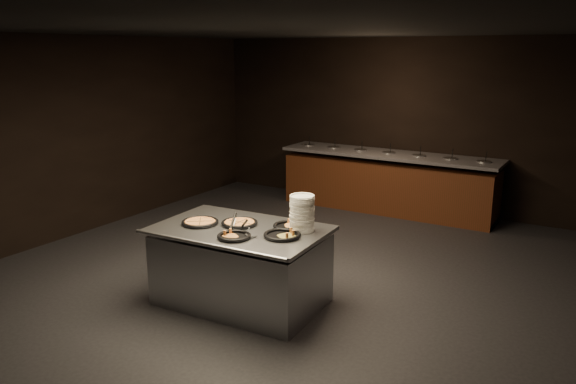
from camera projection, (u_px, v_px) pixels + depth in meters
name	position (u px, v px, depth m)	size (l,w,h in m)	color
room	(275.00, 161.00, 6.35)	(7.02, 8.02, 2.92)	black
salad_bar	(387.00, 186.00, 9.55)	(3.70, 0.83, 1.18)	#4E2112
serving_counter	(241.00, 267.00, 6.03)	(1.84, 1.23, 0.86)	#A8ABAF
plate_stack	(302.00, 213.00, 5.77)	(0.26, 0.26, 0.38)	white
pan_veggie_whole	(200.00, 222.00, 6.04)	(0.40, 0.40, 0.04)	black
pan_cheese_whole	(239.00, 223.00, 6.02)	(0.39, 0.39, 0.04)	black
pan_cheese_slices_a	(289.00, 226.00, 5.91)	(0.35, 0.35, 0.04)	black
pan_cheese_slices_b	(234.00, 236.00, 5.59)	(0.34, 0.34, 0.04)	black
pan_veggie_slices	(282.00, 235.00, 5.62)	(0.38, 0.38, 0.04)	black
server_left	(234.00, 222.00, 5.84)	(0.20, 0.33, 0.17)	#A8ABAF
server_right	(247.00, 227.00, 5.70)	(0.29, 0.22, 0.16)	#A8ABAF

